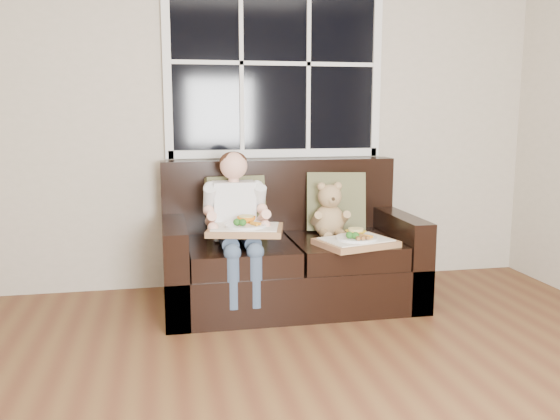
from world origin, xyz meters
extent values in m
cube|color=beige|center=(0.00, 2.50, 1.35)|extent=(4.50, 0.02, 2.70)
cube|color=black|center=(0.23, 2.48, 1.65)|extent=(1.50, 0.02, 1.25)
cube|color=white|center=(0.23, 2.47, 0.99)|extent=(1.58, 0.04, 0.06)
cube|color=white|center=(-0.55, 2.47, 1.65)|extent=(0.06, 0.04, 1.37)
cube|color=white|center=(1.01, 2.47, 1.65)|extent=(0.06, 0.04, 1.37)
cube|color=white|center=(0.23, 2.47, 1.65)|extent=(1.50, 0.03, 0.03)
cube|color=black|center=(0.23, 1.95, 0.15)|extent=(1.70, 0.90, 0.30)
cube|color=black|center=(-0.55, 1.95, 0.30)|extent=(0.15, 0.90, 0.60)
cube|color=black|center=(1.00, 1.95, 0.30)|extent=(0.15, 0.90, 0.60)
cube|color=black|center=(0.23, 2.33, 0.63)|extent=(1.70, 0.18, 0.66)
cube|color=black|center=(-0.12, 1.87, 0.38)|extent=(0.68, 0.72, 0.15)
cube|color=black|center=(0.58, 1.87, 0.38)|extent=(0.68, 0.72, 0.15)
cube|color=brown|center=(-0.11, 2.17, 0.65)|extent=(0.42, 0.23, 0.42)
cube|color=brown|center=(0.61, 2.17, 0.66)|extent=(0.45, 0.27, 0.43)
cube|color=silver|center=(-0.15, 2.00, 0.65)|extent=(0.28, 0.17, 0.38)
sphere|color=#ECAA90|center=(-0.15, 1.99, 0.95)|extent=(0.18, 0.18, 0.18)
ellipsoid|color=#371D11|center=(-0.15, 2.00, 0.98)|extent=(0.18, 0.18, 0.13)
cylinder|color=#35465E|center=(-0.22, 1.79, 0.50)|extent=(0.11, 0.34, 0.11)
cylinder|color=#35465E|center=(-0.08, 1.79, 0.50)|extent=(0.11, 0.34, 0.11)
cylinder|color=#35465E|center=(-0.22, 1.54, 0.29)|extent=(0.09, 0.09, 0.32)
cylinder|color=#35465E|center=(-0.08, 1.54, 0.29)|extent=(0.09, 0.09, 0.32)
cylinder|color=#ECAA90|center=(-0.31, 1.87, 0.70)|extent=(0.07, 0.34, 0.27)
cylinder|color=#ECAA90|center=(0.02, 1.87, 0.70)|extent=(0.07, 0.34, 0.27)
ellipsoid|color=#A38256|center=(0.52, 2.02, 0.55)|extent=(0.23, 0.19, 0.23)
sphere|color=#A38256|center=(0.52, 2.01, 0.73)|extent=(0.17, 0.17, 0.17)
sphere|color=#A38256|center=(0.46, 2.01, 0.79)|extent=(0.06, 0.06, 0.06)
sphere|color=#A38256|center=(0.58, 2.01, 0.79)|extent=(0.06, 0.06, 0.06)
sphere|color=#A38256|center=(0.52, 1.94, 0.71)|extent=(0.06, 0.06, 0.06)
sphere|color=black|center=(0.52, 1.92, 0.72)|extent=(0.03, 0.03, 0.03)
cylinder|color=#A38256|center=(0.47, 1.89, 0.48)|extent=(0.07, 0.13, 0.06)
cylinder|color=#A38256|center=(0.57, 1.89, 0.48)|extent=(0.07, 0.13, 0.06)
cube|color=#986244|center=(-0.11, 1.75, 0.56)|extent=(0.53, 0.45, 0.04)
cube|color=silver|center=(-0.11, 1.75, 0.59)|extent=(0.47, 0.39, 0.01)
cylinder|color=white|center=(-0.11, 1.74, 0.60)|extent=(0.26, 0.26, 0.02)
imported|color=orange|center=(-0.10, 1.79, 0.63)|extent=(0.15, 0.15, 0.04)
cylinder|color=tan|center=(-0.10, 1.79, 0.63)|extent=(0.10, 0.10, 0.02)
ellipsoid|color=#306921|center=(-0.17, 1.69, 0.63)|extent=(0.05, 0.05, 0.04)
ellipsoid|color=#306921|center=(-0.13, 1.68, 0.63)|extent=(0.05, 0.05, 0.04)
cylinder|color=orange|center=(-0.06, 1.69, 0.62)|extent=(0.05, 0.07, 0.02)
cube|color=#986244|center=(0.60, 1.66, 0.47)|extent=(0.55, 0.47, 0.04)
cube|color=silver|center=(0.60, 1.66, 0.49)|extent=(0.48, 0.40, 0.01)
cylinder|color=white|center=(0.60, 1.65, 0.50)|extent=(0.27, 0.27, 0.02)
imported|color=gold|center=(0.61, 1.70, 0.53)|extent=(0.15, 0.15, 0.03)
cylinder|color=tan|center=(0.61, 1.70, 0.54)|extent=(0.10, 0.10, 0.02)
ellipsoid|color=#306921|center=(0.54, 1.61, 0.53)|extent=(0.05, 0.05, 0.04)
ellipsoid|color=#306921|center=(0.57, 1.59, 0.53)|extent=(0.05, 0.05, 0.04)
cylinder|color=orange|center=(0.65, 1.60, 0.52)|extent=(0.05, 0.07, 0.02)
cylinder|color=brown|center=(0.60, 1.58, 0.52)|extent=(0.03, 0.10, 0.02)
camera|label=1|loc=(-0.62, -1.89, 1.31)|focal=38.00mm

